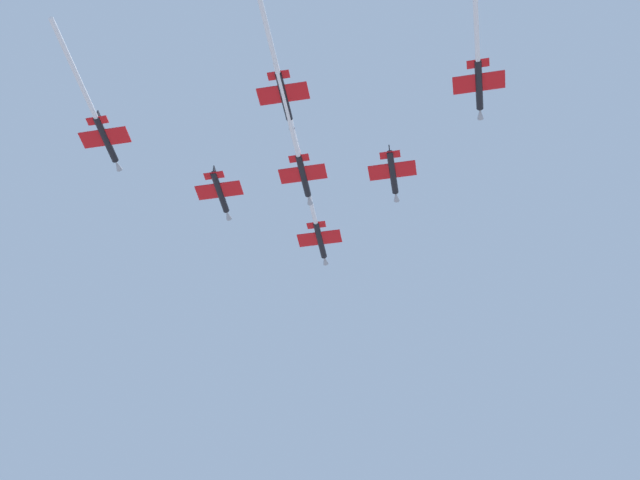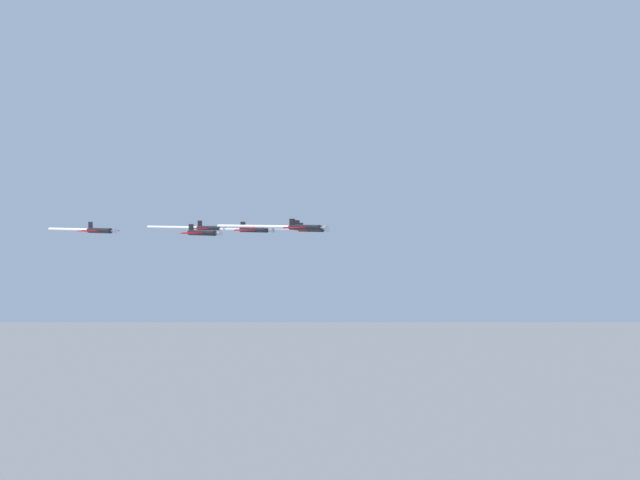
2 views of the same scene
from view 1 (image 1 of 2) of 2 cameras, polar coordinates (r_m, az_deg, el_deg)
name	(u,v)px [view 1 (image 1 of 2)]	position (r m, az deg, el deg)	size (l,w,h in m)	color
jet_lead	(313,212)	(175.80, -0.49, 1.96)	(40.87, 16.64, 2.78)	black
jet_port_inner	(220,193)	(172.82, -6.86, 3.20)	(13.35, 10.20, 2.78)	black
jet_starboard_inner	(393,174)	(167.51, 5.01, 4.56)	(13.35, 10.20, 2.78)	black
jet_port_outer	(298,154)	(164.31, -1.52, 5.91)	(33.33, 14.07, 2.78)	black
jet_starboard_outer	(96,117)	(163.41, -15.14, 8.17)	(32.96, 13.95, 2.78)	black
jet_center_rear	(478,58)	(153.85, 10.77, 12.14)	(33.36, 14.08, 2.78)	black
jet_port_trail	(275,62)	(152.10, -3.08, 12.09)	(37.81, 15.60, 2.78)	black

